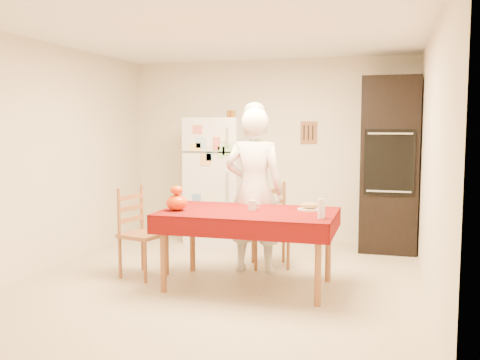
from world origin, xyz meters
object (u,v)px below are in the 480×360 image
at_px(oven_cabinet, 389,165).
at_px(bread_plate, 310,210).
at_px(wine_glass, 321,208).
at_px(chair_far, 270,221).
at_px(pumpkin_lower, 177,203).
at_px(coffee_mug, 252,205).
at_px(seated_woman, 254,191).
at_px(refrigerator, 217,180).
at_px(chair_left, 139,229).
at_px(dining_table, 248,218).

xyz_separation_m(oven_cabinet, bread_plate, (-0.74, -1.81, -0.33)).
xyz_separation_m(oven_cabinet, wine_glass, (-0.57, -2.21, -0.25)).
distance_m(chair_far, pumpkin_lower, 1.30).
bearing_deg(coffee_mug, bread_plate, 14.52).
height_order(oven_cabinet, pumpkin_lower, oven_cabinet).
bearing_deg(pumpkin_lower, seated_woman, 50.60).
distance_m(refrigerator, seated_woman, 1.64).
bearing_deg(coffee_mug, refrigerator, 117.65).
bearing_deg(refrigerator, wine_glass, -51.69).
bearing_deg(pumpkin_lower, chair_left, 156.85).
xyz_separation_m(dining_table, chair_left, (-1.22, 0.06, -0.18)).
bearing_deg(bread_plate, pumpkin_lower, -164.18).
bearing_deg(chair_left, bread_plate, -71.72).
distance_m(refrigerator, wine_glass, 2.75).
relative_size(dining_table, chair_left, 1.79).
bearing_deg(dining_table, chair_left, 177.29).
height_order(refrigerator, dining_table, refrigerator).
height_order(pumpkin_lower, bread_plate, pumpkin_lower).
bearing_deg(seated_woman, chair_far, -109.59).
height_order(chair_far, seated_woman, seated_woman).
bearing_deg(dining_table, pumpkin_lower, -166.05).
bearing_deg(pumpkin_lower, dining_table, 13.95).
bearing_deg(seated_woman, chair_left, 22.62).
distance_m(chair_left, wine_glass, 2.01).
xyz_separation_m(chair_left, wine_glass, (1.96, -0.27, 0.34)).
xyz_separation_m(coffee_mug, wine_glass, (0.71, -0.26, 0.04)).
relative_size(dining_table, pumpkin_lower, 8.15).
bearing_deg(refrigerator, bread_plate, -48.76).
distance_m(oven_cabinet, seated_woman, 2.01).
bearing_deg(bread_plate, chair_far, 129.22).
bearing_deg(chair_left, pumpkin_lower, -98.99).
bearing_deg(chair_far, wine_glass, -76.11).
bearing_deg(bread_plate, refrigerator, 131.24).
xyz_separation_m(dining_table, wine_glass, (0.74, -0.21, 0.16)).
height_order(seated_woman, coffee_mug, seated_woman).
height_order(oven_cabinet, coffee_mug, oven_cabinet).
bearing_deg(wine_glass, chair_far, 123.68).
distance_m(dining_table, seated_woman, 0.60).
height_order(dining_table, seated_woman, seated_woman).
relative_size(oven_cabinet, chair_left, 2.32).
xyz_separation_m(oven_cabinet, dining_table, (-1.31, -1.99, -0.41)).
relative_size(oven_cabinet, bread_plate, 9.17).
bearing_deg(wine_glass, refrigerator, 128.31).
bearing_deg(refrigerator, dining_table, -63.57).
bearing_deg(bread_plate, chair_left, -175.88).
relative_size(oven_cabinet, coffee_mug, 22.00).
distance_m(oven_cabinet, pumpkin_lower, 2.96).
height_order(oven_cabinet, seated_woman, oven_cabinet).
relative_size(chair_far, bread_plate, 3.96).
distance_m(chair_left, seated_woman, 1.30).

